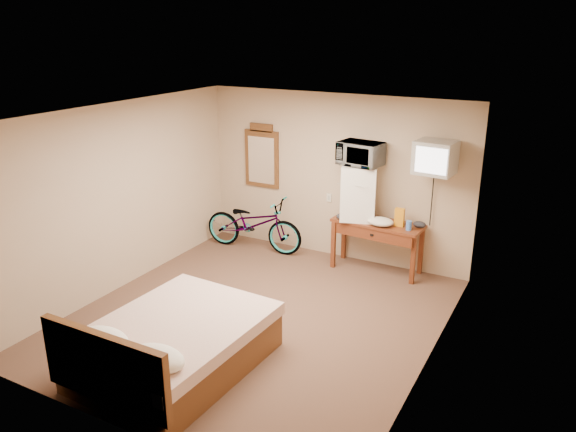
% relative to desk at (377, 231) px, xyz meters
% --- Properties ---
extents(room, '(4.60, 4.64, 2.50)m').
position_rel_desk_xyz_m(room, '(-0.80, -2.00, 0.63)').
color(room, '#513728').
rests_on(room, ground).
extents(desk, '(1.33, 0.59, 0.75)m').
position_rel_desk_xyz_m(desk, '(0.00, 0.00, 0.00)').
color(desk, maroon).
rests_on(desk, floor).
extents(mini_fridge, '(0.60, 0.59, 0.80)m').
position_rel_desk_xyz_m(mini_fridge, '(-0.31, 0.04, 0.52)').
color(mini_fridge, white).
rests_on(mini_fridge, desk).
extents(microwave, '(0.65, 0.49, 0.33)m').
position_rel_desk_xyz_m(microwave, '(-0.31, 0.04, 1.09)').
color(microwave, white).
rests_on(microwave, mini_fridge).
extents(snack_bag, '(0.13, 0.08, 0.26)m').
position_rel_desk_xyz_m(snack_bag, '(0.32, 0.02, 0.25)').
color(snack_bag, orange).
rests_on(snack_bag, desk).
extents(blue_cup, '(0.08, 0.08, 0.13)m').
position_rel_desk_xyz_m(blue_cup, '(0.48, -0.08, 0.19)').
color(blue_cup, '#3E72D3').
rests_on(blue_cup, desk).
extents(cloth_cream, '(0.37, 0.29, 0.11)m').
position_rel_desk_xyz_m(cloth_cream, '(0.08, -0.09, 0.18)').
color(cloth_cream, beige).
rests_on(cloth_cream, desk).
extents(cloth_dark_a, '(0.24, 0.18, 0.09)m').
position_rel_desk_xyz_m(cloth_dark_a, '(-0.47, -0.10, 0.17)').
color(cloth_dark_a, black).
rests_on(cloth_dark_a, desk).
extents(cloth_dark_b, '(0.18, 0.15, 0.08)m').
position_rel_desk_xyz_m(cloth_dark_b, '(0.58, 0.10, 0.17)').
color(cloth_dark_b, black).
rests_on(cloth_dark_b, desk).
extents(crt_television, '(0.54, 0.61, 0.44)m').
position_rel_desk_xyz_m(crt_television, '(0.74, 0.02, 1.15)').
color(crt_television, black).
rests_on(crt_television, room).
extents(wall_mirror, '(0.60, 0.04, 1.02)m').
position_rel_desk_xyz_m(wall_mirror, '(-2.07, 0.27, 0.81)').
color(wall_mirror, brown).
rests_on(wall_mirror, room).
extents(bicycle, '(1.69, 0.72, 0.87)m').
position_rel_desk_xyz_m(bicycle, '(-2.00, -0.11, -0.19)').
color(bicycle, black).
rests_on(bicycle, floor).
extents(bed, '(1.56, 2.01, 0.90)m').
position_rel_desk_xyz_m(bed, '(-1.00, -3.38, -0.33)').
color(bed, brown).
rests_on(bed, floor).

